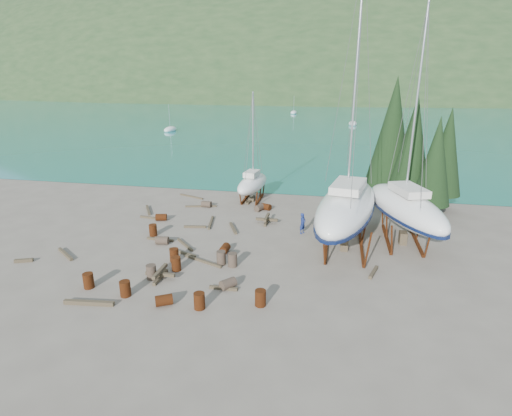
% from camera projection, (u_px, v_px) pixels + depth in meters
% --- Properties ---
extents(ground, '(600.00, 600.00, 0.00)m').
position_uv_depth(ground, '(237.00, 255.00, 26.79)').
color(ground, '#675D52').
rests_on(ground, ground).
extents(bay_water, '(700.00, 700.00, 0.00)m').
position_uv_depth(bay_water, '(331.00, 92.00, 320.40)').
color(bay_water, teal).
rests_on(bay_water, ground).
extents(far_hill, '(800.00, 360.00, 110.00)m').
position_uv_depth(far_hill, '(331.00, 92.00, 325.06)').
color(far_hill, '#1F351A').
rests_on(far_hill, ground).
extents(far_house_left, '(6.60, 5.60, 5.60)m').
position_uv_depth(far_house_left, '(213.00, 94.00, 214.10)').
color(far_house_left, beige).
rests_on(far_house_left, ground).
extents(far_house_center, '(6.60, 5.60, 5.60)m').
position_uv_depth(far_house_center, '(287.00, 95.00, 206.69)').
color(far_house_center, beige).
rests_on(far_house_center, ground).
extents(far_house_right, '(6.60, 5.60, 5.60)m').
position_uv_depth(far_house_right, '(388.00, 95.00, 197.42)').
color(far_house_right, beige).
rests_on(far_house_right, ground).
extents(cypress_near_right, '(3.60, 3.60, 10.00)m').
position_uv_depth(cypress_near_right, '(413.00, 146.00, 33.86)').
color(cypress_near_right, black).
rests_on(cypress_near_right, ground).
extents(cypress_mid_right, '(3.06, 3.06, 8.50)m').
position_uv_depth(cypress_mid_right, '(435.00, 161.00, 31.99)').
color(cypress_mid_right, black).
rests_on(cypress_mid_right, ground).
extents(cypress_back_left, '(4.14, 4.14, 11.50)m').
position_uv_depth(cypress_back_left, '(392.00, 132.00, 35.73)').
color(cypress_back_left, black).
rests_on(cypress_back_left, ground).
extents(cypress_far_right, '(3.24, 3.24, 9.00)m').
position_uv_depth(cypress_far_right, '(446.00, 152.00, 34.41)').
color(cypress_far_right, black).
rests_on(cypress_far_right, ground).
extents(moored_boat_left, '(2.00, 5.00, 6.05)m').
position_uv_depth(moored_boat_left, '(170.00, 130.00, 88.16)').
color(moored_boat_left, white).
rests_on(moored_boat_left, ground).
extents(moored_boat_mid, '(2.00, 5.00, 6.05)m').
position_uv_depth(moored_boat_mid, '(353.00, 124.00, 99.38)').
color(moored_boat_mid, white).
rests_on(moored_boat_mid, ground).
extents(moored_boat_far, '(2.00, 5.00, 6.05)m').
position_uv_depth(moored_boat_far, '(294.00, 113.00, 130.69)').
color(moored_boat_far, white).
rests_on(moored_boat_far, ground).
extents(large_sailboat_near, '(5.62, 12.15, 18.45)m').
position_uv_depth(large_sailboat_near, '(347.00, 206.00, 27.17)').
color(large_sailboat_near, white).
rests_on(large_sailboat_near, ground).
extents(large_sailboat_far, '(6.03, 10.44, 15.88)m').
position_uv_depth(large_sailboat_far, '(405.00, 207.00, 28.22)').
color(large_sailboat_far, white).
rests_on(large_sailboat_far, ground).
extents(small_sailboat_shore, '(2.81, 6.53, 10.12)m').
position_uv_depth(small_sailboat_shore, '(252.00, 183.00, 38.20)').
color(small_sailboat_shore, white).
rests_on(small_sailboat_shore, ground).
extents(worker, '(0.63, 0.70, 1.61)m').
position_uv_depth(worker, '(303.00, 223.00, 30.21)').
color(worker, navy).
rests_on(worker, ground).
extents(drum_0, '(0.58, 0.58, 0.88)m').
position_uv_depth(drum_0, '(88.00, 281.00, 22.44)').
color(drum_0, '#512A0D').
rests_on(drum_0, ground).
extents(drum_1, '(1.01, 1.05, 0.58)m').
position_uv_depth(drum_1, '(228.00, 284.00, 22.40)').
color(drum_1, '#2D2823').
rests_on(drum_1, ground).
extents(drum_2, '(1.00, 0.79, 0.58)m').
position_uv_depth(drum_2, '(161.00, 217.00, 33.07)').
color(drum_2, '#512A0D').
rests_on(drum_2, ground).
extents(drum_3, '(0.58, 0.58, 0.88)m').
position_uv_depth(drum_3, '(199.00, 301.00, 20.40)').
color(drum_3, '#512A0D').
rests_on(drum_3, ground).
extents(drum_4, '(1.04, 0.88, 0.58)m').
position_uv_depth(drum_4, '(266.00, 207.00, 35.75)').
color(drum_4, '#512A0D').
rests_on(drum_4, ground).
extents(drum_5, '(0.58, 0.58, 0.88)m').
position_uv_depth(drum_5, '(221.00, 258.00, 25.29)').
color(drum_5, '#2D2823').
rests_on(drum_5, ground).
extents(drum_6, '(0.61, 0.90, 0.58)m').
position_uv_depth(drum_6, '(225.00, 249.00, 26.98)').
color(drum_6, '#512A0D').
rests_on(drum_6, ground).
extents(drum_7, '(0.58, 0.58, 0.88)m').
position_uv_depth(drum_7, '(260.00, 298.00, 20.67)').
color(drum_7, '#512A0D').
rests_on(drum_7, ground).
extents(drum_8, '(0.58, 0.58, 0.88)m').
position_uv_depth(drum_8, '(153.00, 230.00, 29.87)').
color(drum_8, '#512A0D').
rests_on(drum_8, ground).
extents(drum_9, '(0.92, 0.64, 0.58)m').
position_uv_depth(drum_9, '(206.00, 204.00, 36.50)').
color(drum_9, '#2D2823').
rests_on(drum_9, ground).
extents(drum_10, '(0.58, 0.58, 0.88)m').
position_uv_depth(drum_10, '(176.00, 264.00, 24.47)').
color(drum_10, '#512A0D').
rests_on(drum_10, ground).
extents(drum_11, '(0.90, 1.04, 0.58)m').
position_uv_depth(drum_11, '(259.00, 208.00, 35.49)').
color(drum_11, '#2D2823').
rests_on(drum_11, ground).
extents(drum_12, '(1.05, 0.94, 0.58)m').
position_uv_depth(drum_12, '(164.00, 300.00, 20.75)').
color(drum_12, '#512A0D').
rests_on(drum_12, ground).
extents(drum_13, '(0.58, 0.58, 0.88)m').
position_uv_depth(drum_13, '(125.00, 289.00, 21.58)').
color(drum_13, '#512A0D').
rests_on(drum_13, ground).
extents(drum_14, '(0.58, 0.58, 0.88)m').
position_uv_depth(drum_14, '(174.00, 255.00, 25.67)').
color(drum_14, '#512A0D').
rests_on(drum_14, ground).
extents(drum_15, '(0.94, 0.68, 0.58)m').
position_uv_depth(drum_15, '(162.00, 240.00, 28.36)').
color(drum_15, '#2D2823').
rests_on(drum_15, ground).
extents(drum_16, '(0.58, 0.58, 0.88)m').
position_uv_depth(drum_16, '(151.00, 272.00, 23.43)').
color(drum_16, '#2D2823').
rests_on(drum_16, ground).
extents(drum_17, '(0.58, 0.58, 0.88)m').
position_uv_depth(drum_17, '(233.00, 260.00, 24.99)').
color(drum_17, '#2D2823').
rests_on(drum_17, ground).
extents(timber_0, '(2.79, 1.26, 0.14)m').
position_uv_depth(timber_0, '(191.00, 196.00, 39.62)').
color(timber_0, '#4E412D').
rests_on(timber_0, ground).
extents(timber_1, '(0.70, 1.62, 0.19)m').
position_uv_depth(timber_1, '(373.00, 272.00, 24.14)').
color(timber_1, '#4E412D').
rests_on(timber_1, ground).
extents(timber_2, '(1.49, 2.35, 0.19)m').
position_uv_depth(timber_2, '(148.00, 210.00, 35.49)').
color(timber_2, '#4E412D').
rests_on(timber_2, ground).
extents(timber_3, '(2.86, 1.33, 0.15)m').
position_uv_depth(timber_3, '(203.00, 261.00, 25.66)').
color(timber_3, '#4E412D').
rests_on(timber_3, ground).
extents(timber_4, '(1.74, 0.44, 0.17)m').
position_uv_depth(timber_4, '(195.00, 227.00, 31.55)').
color(timber_4, '#4E412D').
rests_on(timber_4, ground).
extents(timber_5, '(2.23, 1.06, 0.16)m').
position_uv_depth(timber_5, '(182.00, 253.00, 26.89)').
color(timber_5, '#4E412D').
rests_on(timber_5, ground).
extents(timber_6, '(0.39, 1.70, 0.19)m').
position_uv_depth(timber_6, '(250.00, 201.00, 38.00)').
color(timber_6, '#4E412D').
rests_on(timber_6, ground).
extents(timber_7, '(1.62, 0.19, 0.17)m').
position_uv_depth(timber_7, '(223.00, 288.00, 22.34)').
color(timber_7, '#4E412D').
rests_on(timber_7, ground).
extents(timber_8, '(1.14, 2.17, 0.19)m').
position_uv_depth(timber_8, '(233.00, 228.00, 31.23)').
color(timber_8, '#4E412D').
rests_on(timber_8, ground).
extents(timber_9, '(0.50, 2.43, 0.15)m').
position_uv_depth(timber_9, '(250.00, 199.00, 38.67)').
color(timber_9, '#4E412D').
rests_on(timber_9, ground).
extents(timber_10, '(0.70, 2.85, 0.16)m').
position_uv_depth(timber_10, '(211.00, 223.00, 32.45)').
color(timber_10, '#4E412D').
rests_on(timber_10, ground).
extents(timber_11, '(1.82, 1.85, 0.15)m').
position_uv_depth(timber_11, '(185.00, 245.00, 28.17)').
color(timber_11, '#4E412D').
rests_on(timber_11, ground).
extents(timber_12, '(2.10, 0.32, 0.17)m').
position_uv_depth(timber_12, '(160.00, 239.00, 29.08)').
color(timber_12, '#4E412D').
rests_on(timber_12, ground).
extents(timber_13, '(1.12, 0.60, 0.22)m').
position_uv_depth(timber_13, '(24.00, 261.00, 25.66)').
color(timber_13, '#4E412D').
rests_on(timber_13, ground).
extents(timber_14, '(2.00, 1.53, 0.18)m').
position_uv_depth(timber_14, '(65.00, 254.00, 26.65)').
color(timber_14, '#4E412D').
rests_on(timber_14, ground).
extents(timber_15, '(2.80, 0.82, 0.15)m').
position_uv_depth(timber_15, '(201.00, 206.00, 36.62)').
color(timber_15, '#4E412D').
rests_on(timber_15, ground).
extents(timber_16, '(2.70, 0.52, 0.23)m').
position_uv_depth(timber_16, '(89.00, 303.00, 20.83)').
color(timber_16, '#4E412D').
rests_on(timber_16, ground).
extents(timber_17, '(2.10, 0.46, 0.16)m').
position_uv_depth(timber_17, '(151.00, 218.00, 33.57)').
color(timber_17, '#4E412D').
rests_on(timber_17, ground).
extents(timber_pile_fore, '(1.80, 1.80, 0.60)m').
position_uv_depth(timber_pile_fore, '(160.00, 274.00, 23.47)').
color(timber_pile_fore, '#4E412D').
rests_on(timber_pile_fore, ground).
extents(timber_pile_aft, '(1.80, 1.80, 0.60)m').
position_uv_depth(timber_pile_aft, '(267.00, 220.00, 32.51)').
color(timber_pile_aft, '#4E412D').
rests_on(timber_pile_aft, ground).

